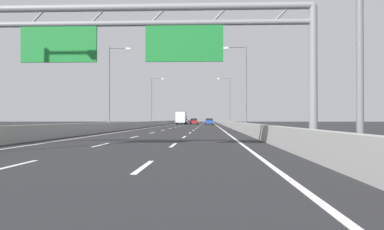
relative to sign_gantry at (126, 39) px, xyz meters
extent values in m
plane|color=#262628|center=(0.07, 80.77, -4.82)|extent=(260.00, 260.00, 0.00)
cube|color=white|center=(-1.73, -6.73, -4.81)|extent=(0.16, 3.00, 0.01)
cube|color=white|center=(-1.73, 2.27, -4.81)|extent=(0.16, 3.00, 0.01)
cube|color=white|center=(-1.73, 11.27, -4.81)|extent=(0.16, 3.00, 0.01)
cube|color=white|center=(-1.73, 20.27, -4.81)|extent=(0.16, 3.00, 0.01)
cube|color=white|center=(-1.73, 29.27, -4.81)|extent=(0.16, 3.00, 0.01)
cube|color=white|center=(-1.73, 38.27, -4.81)|extent=(0.16, 3.00, 0.01)
cube|color=white|center=(-1.73, 47.27, -4.81)|extent=(0.16, 3.00, 0.01)
cube|color=white|center=(-1.73, 56.27, -4.81)|extent=(0.16, 3.00, 0.01)
cube|color=white|center=(-1.73, 65.27, -4.81)|extent=(0.16, 3.00, 0.01)
cube|color=white|center=(-1.73, 74.27, -4.81)|extent=(0.16, 3.00, 0.01)
cube|color=white|center=(-1.73, 83.27, -4.81)|extent=(0.16, 3.00, 0.01)
cube|color=white|center=(-1.73, 92.27, -4.81)|extent=(0.16, 3.00, 0.01)
cube|color=white|center=(-1.73, 101.27, -4.81)|extent=(0.16, 3.00, 0.01)
cube|color=white|center=(-1.73, 110.27, -4.81)|extent=(0.16, 3.00, 0.01)
cube|color=white|center=(-1.73, 119.27, -4.81)|extent=(0.16, 3.00, 0.01)
cube|color=white|center=(-1.73, 128.27, -4.81)|extent=(0.16, 3.00, 0.01)
cube|color=white|center=(-1.73, 137.27, -4.81)|extent=(0.16, 3.00, 0.01)
cube|color=white|center=(1.87, -6.73, -4.81)|extent=(0.16, 3.00, 0.01)
cube|color=white|center=(1.87, 2.27, -4.81)|extent=(0.16, 3.00, 0.01)
cube|color=white|center=(1.87, 11.27, -4.81)|extent=(0.16, 3.00, 0.01)
cube|color=white|center=(1.87, 20.27, -4.81)|extent=(0.16, 3.00, 0.01)
cube|color=white|center=(1.87, 29.27, -4.81)|extent=(0.16, 3.00, 0.01)
cube|color=white|center=(1.87, 38.27, -4.81)|extent=(0.16, 3.00, 0.01)
cube|color=white|center=(1.87, 47.27, -4.81)|extent=(0.16, 3.00, 0.01)
cube|color=white|center=(1.87, 56.27, -4.81)|extent=(0.16, 3.00, 0.01)
cube|color=white|center=(1.87, 65.27, -4.81)|extent=(0.16, 3.00, 0.01)
cube|color=white|center=(1.87, 74.27, -4.81)|extent=(0.16, 3.00, 0.01)
cube|color=white|center=(1.87, 83.27, -4.81)|extent=(0.16, 3.00, 0.01)
cube|color=white|center=(1.87, 92.27, -4.81)|extent=(0.16, 3.00, 0.01)
cube|color=white|center=(1.87, 101.27, -4.81)|extent=(0.16, 3.00, 0.01)
cube|color=white|center=(1.87, 110.27, -4.81)|extent=(0.16, 3.00, 0.01)
cube|color=white|center=(1.87, 119.27, -4.81)|extent=(0.16, 3.00, 0.01)
cube|color=white|center=(1.87, 128.27, -4.81)|extent=(0.16, 3.00, 0.01)
cube|color=white|center=(1.87, 137.27, -4.81)|extent=(0.16, 3.00, 0.01)
cube|color=white|center=(-5.18, 68.77, -4.81)|extent=(0.16, 176.00, 0.01)
cube|color=white|center=(5.32, 68.77, -4.81)|extent=(0.16, 176.00, 0.01)
cube|color=#9E9E99|center=(-6.83, 90.77, -4.34)|extent=(0.45, 220.00, 0.95)
cube|color=#9E9E99|center=(6.97, 90.77, -4.34)|extent=(0.45, 220.00, 0.95)
cylinder|color=gray|center=(8.12, 0.00, -1.72)|extent=(0.36, 0.36, 6.20)
cylinder|color=gray|center=(0.07, 0.00, 1.38)|extent=(16.10, 0.32, 0.32)
cylinder|color=gray|center=(0.07, 0.00, 0.68)|extent=(16.10, 0.26, 0.26)
cylinder|color=gray|center=(-3.96, 0.00, 1.03)|extent=(0.74, 0.10, 0.74)
cylinder|color=gray|center=(-1.27, 0.00, 1.03)|extent=(0.74, 0.10, 0.74)
cylinder|color=gray|center=(1.41, 0.00, 1.03)|extent=(0.74, 0.10, 0.74)
cylinder|color=gray|center=(4.09, 0.00, 1.03)|extent=(0.74, 0.10, 0.74)
cylinder|color=gray|center=(6.78, 0.00, 1.03)|extent=(0.74, 0.10, 0.74)
cube|color=#19752D|center=(-3.02, 0.00, -0.22)|extent=(3.40, 0.12, 1.60)
cube|color=#19752D|center=(2.55, 0.00, -0.22)|extent=(3.40, 0.12, 1.60)
cylinder|color=slate|center=(-7.63, 27.32, -0.07)|extent=(0.20, 0.20, 9.50)
cylinder|color=slate|center=(-6.53, 27.32, 4.53)|extent=(2.20, 0.12, 0.12)
cube|color=#F2EAC6|center=(-5.43, 27.32, 4.43)|extent=(0.56, 0.28, 0.20)
cylinder|color=slate|center=(7.77, 27.32, -0.07)|extent=(0.20, 0.20, 9.50)
cylinder|color=slate|center=(6.67, 27.32, 4.53)|extent=(2.20, 0.12, 0.12)
cube|color=#F2EAC6|center=(5.57, 27.32, 4.43)|extent=(0.56, 0.28, 0.20)
cylinder|color=slate|center=(-7.63, 60.89, -0.07)|extent=(0.20, 0.20, 9.50)
cylinder|color=slate|center=(-6.53, 60.89, 4.53)|extent=(2.20, 0.12, 0.12)
cube|color=#F2EAC6|center=(-5.43, 60.89, 4.43)|extent=(0.56, 0.28, 0.20)
cylinder|color=slate|center=(7.77, 60.89, -0.07)|extent=(0.20, 0.20, 9.50)
cylinder|color=slate|center=(6.67, 60.89, 4.53)|extent=(2.20, 0.12, 0.12)
cube|color=#F2EAC6|center=(5.57, 60.89, 4.43)|extent=(0.56, 0.28, 0.20)
cube|color=red|center=(-0.09, 84.33, -4.18)|extent=(1.80, 4.41, 0.64)
cube|color=black|center=(-0.09, 84.33, -3.59)|extent=(1.59, 2.02, 0.54)
cylinder|color=black|center=(-0.88, 85.98, -4.50)|extent=(0.22, 0.64, 0.64)
cylinder|color=black|center=(0.70, 85.98, -4.50)|extent=(0.22, 0.64, 0.64)
cylinder|color=black|center=(-0.88, 82.67, -4.50)|extent=(0.22, 0.64, 0.64)
cylinder|color=black|center=(0.70, 82.67, -4.50)|extent=(0.22, 0.64, 0.64)
cube|color=orange|center=(3.70, 103.95, -4.19)|extent=(1.74, 4.21, 0.62)
cube|color=black|center=(3.70, 103.89, -3.64)|extent=(1.53, 1.77, 0.47)
cylinder|color=black|center=(2.94, 105.50, -4.50)|extent=(0.22, 0.64, 0.64)
cylinder|color=black|center=(4.46, 105.50, -4.50)|extent=(0.22, 0.64, 0.64)
cylinder|color=black|center=(2.94, 102.39, -4.50)|extent=(0.22, 0.64, 0.64)
cylinder|color=black|center=(4.46, 102.39, -4.50)|extent=(0.22, 0.64, 0.64)
cube|color=#2347AD|center=(3.79, 78.53, -4.14)|extent=(1.87, 4.68, 0.72)
cube|color=black|center=(3.79, 77.89, -3.55)|extent=(1.65, 2.08, 0.46)
cylinder|color=black|center=(2.96, 80.32, -4.50)|extent=(0.22, 0.64, 0.64)
cylinder|color=black|center=(4.62, 80.32, -4.50)|extent=(0.22, 0.64, 0.64)
cylinder|color=black|center=(2.96, 76.74, -4.50)|extent=(0.22, 0.64, 0.64)
cylinder|color=black|center=(4.62, 76.74, -4.50)|extent=(0.22, 0.64, 0.64)
cube|color=silver|center=(-3.37, 98.49, -4.16)|extent=(1.82, 4.66, 0.67)
cube|color=black|center=(-3.37, 98.90, -3.60)|extent=(1.60, 2.21, 0.44)
cylinder|color=black|center=(-4.17, 100.27, -4.50)|extent=(0.22, 0.64, 0.64)
cylinder|color=black|center=(-2.57, 100.27, -4.50)|extent=(0.22, 0.64, 0.64)
cylinder|color=black|center=(-4.17, 96.71, -4.50)|extent=(0.22, 0.64, 0.64)
cylinder|color=black|center=(-2.57, 96.71, -4.50)|extent=(0.22, 0.64, 0.64)
cube|color=#194799|center=(-3.29, 86.88, -3.43)|extent=(2.36, 2.27, 1.83)
cube|color=silver|center=(-3.29, 82.73, -3.03)|extent=(2.36, 5.63, 2.62)
cylinder|color=black|center=(-4.33, 87.11, -4.34)|extent=(0.28, 0.96, 0.96)
cylinder|color=black|center=(-2.25, 87.11, -4.34)|extent=(0.28, 0.96, 0.96)
cylinder|color=black|center=(-4.33, 81.32, -4.34)|extent=(0.28, 0.96, 0.96)
cylinder|color=black|center=(-2.25, 81.32, -4.34)|extent=(0.28, 0.96, 0.96)
camera|label=1|loc=(3.61, -17.41, -3.54)|focal=37.46mm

